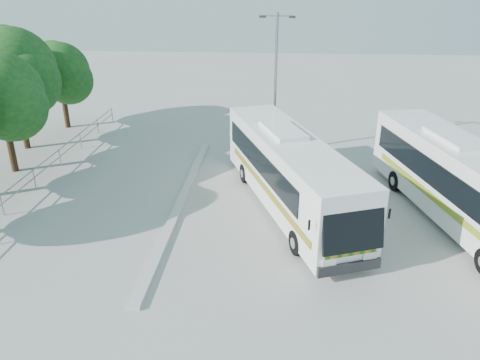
# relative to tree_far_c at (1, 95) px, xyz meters

# --- Properties ---
(ground) EXTENTS (100.00, 100.00, 0.00)m
(ground) POSITION_rel_tree_far_c_xyz_m (12.12, -5.10, -4.26)
(ground) COLOR #A1A19C
(ground) RESTS_ON ground
(kerb_divider) EXTENTS (0.40, 16.00, 0.15)m
(kerb_divider) POSITION_rel_tree_far_c_xyz_m (9.82, -3.10, -4.18)
(kerb_divider) COLOR #B2B2AD
(kerb_divider) RESTS_ON ground
(railing) EXTENTS (0.06, 22.00, 1.00)m
(railing) POSITION_rel_tree_far_c_xyz_m (2.12, -1.10, -3.52)
(railing) COLOR gray
(railing) RESTS_ON ground
(tree_far_c) EXTENTS (4.97, 4.69, 6.49)m
(tree_far_c) POSITION_rel_tree_far_c_xyz_m (0.00, 0.00, 0.00)
(tree_far_c) COLOR #382314
(tree_far_c) RESTS_ON ground
(tree_far_d) EXTENTS (5.62, 5.30, 7.33)m
(tree_far_d) POSITION_rel_tree_far_c_xyz_m (-1.19, 3.70, 0.56)
(tree_far_d) COLOR #382314
(tree_far_d) RESTS_ON ground
(tree_far_e) EXTENTS (4.54, 4.28, 5.92)m
(tree_far_e) POSITION_rel_tree_far_c_xyz_m (-0.51, 8.20, -0.37)
(tree_far_e) COLOR #382314
(tree_far_e) RESTS_ON ground
(coach_main) EXTENTS (6.35, 12.14, 3.35)m
(coach_main) POSITION_rel_tree_far_c_xyz_m (14.88, -3.33, -2.42)
(coach_main) COLOR white
(coach_main) RESTS_ON ground
(coach_adjacent) EXTENTS (5.07, 12.51, 3.41)m
(coach_adjacent) POSITION_rel_tree_far_c_xyz_m (22.13, -4.07, -2.39)
(coach_adjacent) COLOR silver
(coach_adjacent) RESTS_ON ground
(lamppost) EXTENTS (1.99, 0.33, 8.11)m
(lamppost) POSITION_rel_tree_far_c_xyz_m (14.12, 4.13, 0.22)
(lamppost) COLOR gray
(lamppost) RESTS_ON ground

